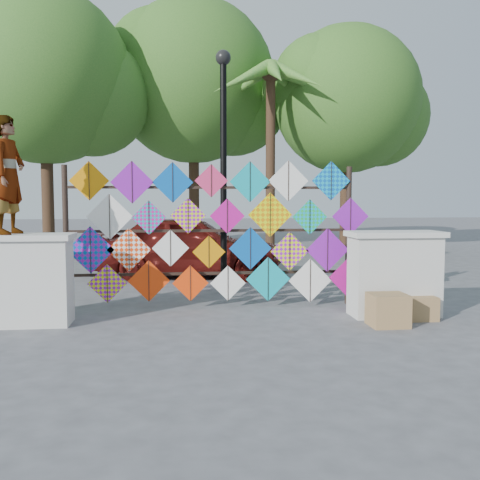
{
  "coord_description": "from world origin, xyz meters",
  "views": [
    {
      "loc": [
        -0.51,
        -7.87,
        1.77
      ],
      "look_at": [
        0.45,
        0.6,
        1.11
      ],
      "focal_mm": 40.0,
      "sensor_mm": 36.0,
      "label": 1
    }
  ],
  "objects_px": {
    "lamppost": "(223,148)",
    "vendor_woman": "(9,175)",
    "kite_rack": "(217,233)",
    "sedan": "(190,246)"
  },
  "relations": [
    {
      "from": "kite_rack",
      "to": "vendor_woman",
      "type": "distance_m",
      "value": 3.19
    },
    {
      "from": "vendor_woman",
      "to": "kite_rack",
      "type": "bearing_deg",
      "value": -59.89
    },
    {
      "from": "lamppost",
      "to": "kite_rack",
      "type": "bearing_deg",
      "value": -99.51
    },
    {
      "from": "kite_rack",
      "to": "sedan",
      "type": "xyz_separation_m",
      "value": [
        -0.38,
        3.45,
        -0.5
      ]
    },
    {
      "from": "vendor_woman",
      "to": "lamppost",
      "type": "bearing_deg",
      "value": -42.49
    },
    {
      "from": "kite_rack",
      "to": "lamppost",
      "type": "distance_m",
      "value": 1.96
    },
    {
      "from": "kite_rack",
      "to": "sedan",
      "type": "height_order",
      "value": "kite_rack"
    },
    {
      "from": "lamppost",
      "to": "vendor_woman",
      "type": "bearing_deg",
      "value": -144.94
    },
    {
      "from": "kite_rack",
      "to": "lamppost",
      "type": "bearing_deg",
      "value": 80.49
    },
    {
      "from": "sedan",
      "to": "vendor_woman",
      "type": "bearing_deg",
      "value": 157.13
    }
  ]
}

